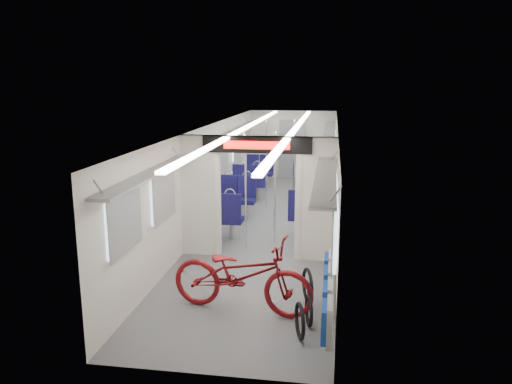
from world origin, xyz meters
TOP-DOWN VIEW (x-y plane):
  - carriage at (0.00, -0.27)m, footprint 12.00×12.02m
  - bicycle at (0.12, -4.34)m, footprint 2.21×1.07m
  - flip_bench at (1.35, -4.82)m, footprint 0.12×2.08m
  - bike_hoop_a at (1.01, -5.01)m, footprint 0.18×0.48m
  - bike_hoop_b at (1.11, -4.65)m, footprint 0.14×0.44m
  - bike_hoop_c at (1.05, -3.90)m, footprint 0.21×0.53m
  - seat_bay_near_left at (-0.93, -0.13)m, footprint 0.93×2.15m
  - seat_bay_near_right at (0.93, 0.38)m, footprint 0.94×2.23m
  - seat_bay_far_left at (-0.93, 3.58)m, footprint 0.92×2.10m
  - seat_bay_far_right at (0.93, 3.69)m, footprint 0.90×2.03m
  - stanchion_near_left at (-0.29, -1.63)m, footprint 0.04×0.04m
  - stanchion_near_right at (0.22, -1.11)m, footprint 0.05×0.05m
  - stanchion_far_left at (-0.31, 1.58)m, footprint 0.04×0.04m
  - stanchion_far_right at (0.35, 2.00)m, footprint 0.04×0.04m

SIDE VIEW (x-z plane):
  - bike_hoop_b at x=1.11m, z-range -0.03..0.42m
  - bike_hoop_a at x=1.01m, z-range -0.03..0.46m
  - bike_hoop_c at x=1.05m, z-range -0.03..0.51m
  - seat_bay_far_right at x=0.93m, z-range -0.01..1.08m
  - seat_bay_far_left at x=-0.93m, z-range -0.01..1.10m
  - seat_bay_near_left at x=-0.93m, z-range -0.01..1.11m
  - bicycle at x=0.12m, z-range 0.00..1.11m
  - seat_bay_near_right at x=0.93m, z-range -0.01..1.14m
  - flip_bench at x=1.35m, z-range 0.33..0.83m
  - stanchion_near_left at x=-0.29m, z-range 0.00..2.30m
  - stanchion_near_right at x=0.22m, z-range 0.00..2.30m
  - stanchion_far_left at x=-0.31m, z-range 0.00..2.30m
  - stanchion_far_right at x=0.35m, z-range 0.00..2.30m
  - carriage at x=0.00m, z-range 0.35..2.66m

